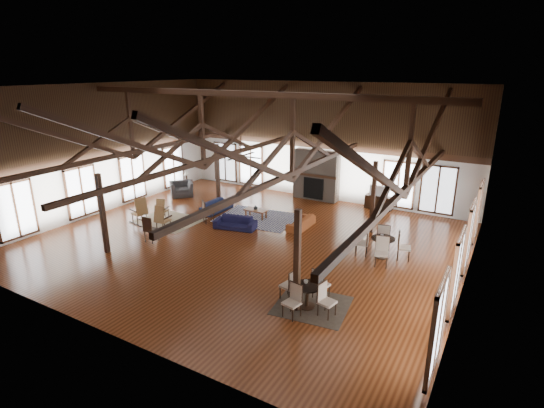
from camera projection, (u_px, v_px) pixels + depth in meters
The scene contains 31 objects.
floor at pixel (247, 241), 17.03m from camera, with size 16.00×16.00×0.00m, color brown.
ceiling at pixel (244, 87), 15.18m from camera, with size 16.00×14.00×0.02m, color black.
wall_back at pixel (320, 142), 21.87m from camera, with size 16.00×0.02×6.00m, color silver.
wall_front at pixel (87, 225), 10.33m from camera, with size 16.00×0.02×6.00m, color silver.
wall_left at pixel (103, 149), 19.90m from camera, with size 0.02×14.00×6.00m, color silver.
wall_right at pixel (475, 200), 12.30m from camera, with size 0.02×14.00×6.00m, color silver.
roof_truss at pixel (245, 141), 15.79m from camera, with size 15.60×14.07×3.14m.
post_grid at pixel (246, 205), 16.56m from camera, with size 8.16×7.16×3.05m.
fireplace at pixel (316, 175), 22.13m from camera, with size 2.50×0.69×2.60m.
ceiling_fan at pixel (241, 155), 14.82m from camera, with size 1.60×1.60×0.75m.
sofa_navy_front at pixel (235, 223), 18.30m from camera, with size 1.81×0.71×0.53m, color #141334.
sofa_navy_left at pixel (217, 206), 20.50m from camera, with size 0.70×1.79×0.52m, color #151B3A.
sofa_orange at pixel (301, 222), 18.41m from camera, with size 0.66×1.69×0.49m, color brown.
coffee_table at pixel (256, 211), 19.59m from camera, with size 1.06×0.53×0.41m.
vase at pixel (255, 207), 19.53m from camera, with size 0.20×0.20×0.21m, color #B2B2B2.
armchair at pixel (181, 189), 22.95m from camera, with size 1.18×1.03×0.77m, color #313033.
side_table_lamp at pixel (187, 183), 23.97m from camera, with size 0.45×0.45×1.15m.
rocking_chair_a at pixel (162, 209), 19.42m from camera, with size 0.59×0.84×0.98m.
rocking_chair_b at pixel (161, 219), 17.92m from camera, with size 0.54×0.93×1.16m.
rocking_chair_c at pixel (140, 212), 18.74m from camera, with size 1.04×0.70×1.23m.
side_chair_a at pixel (206, 210), 18.87m from camera, with size 0.61×0.61×1.04m.
side_chair_b at pixel (149, 227), 16.75m from camera, with size 0.48×0.48×1.09m.
cafe_table_near at pixel (307, 292), 12.23m from camera, with size 1.90×1.90×0.97m.
cafe_table_far at pixel (383, 244), 15.47m from camera, with size 2.04×2.04×1.04m.
cup_near at pixel (306, 282), 12.27m from camera, with size 0.12×0.12×0.10m, color #B2B2B2.
cup_far at pixel (382, 236), 15.47m from camera, with size 0.12×0.12×0.09m, color #B2B2B2.
tv_console at pixel (379, 202), 20.89m from camera, with size 1.31×0.49×0.65m, color black.
television at pixel (379, 191), 20.71m from camera, with size 0.92×0.12×0.53m, color #B2B2B2.
rug_tan at pixel (169, 221), 19.30m from camera, with size 2.79×2.19×0.01m, color tan.
rug_navy at pixel (257, 218), 19.65m from camera, with size 3.47×2.61×0.01m, color #1C204F.
rug_dark at pixel (312, 305), 12.43m from camera, with size 2.06×1.87×0.01m, color black.
Camera 1 is at (8.74, -13.13, 6.67)m, focal length 28.00 mm.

